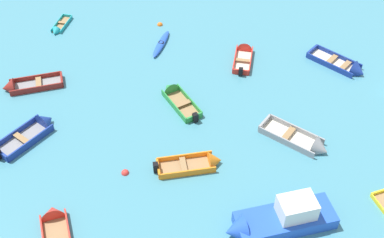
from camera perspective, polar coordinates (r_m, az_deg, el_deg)
The scene contains 13 objects.
rowboat_deep_blue_distant_center at distance 33.95m, azimuth -17.71°, elevation -1.16°, with size 3.30×4.39×1.43m.
rowboat_red_back_row_center at distance 38.89m, azimuth 6.05°, elevation 7.58°, with size 1.34×3.80×1.18m.
motor_launch_blue_cluster_outer at distance 27.80m, azimuth 9.94°, elevation -11.45°, with size 6.41×4.14×2.36m.
rowboat_green_near_left at distance 34.83m, azimuth -1.96°, elevation 2.72°, with size 3.50×3.84×1.22m.
rowboat_turquoise_outer_right at distance 43.07m, azimuth -15.30°, elevation 10.10°, with size 1.03×2.90×0.79m.
rowboat_grey_midfield_left at distance 32.34m, azimuth 13.32°, elevation -2.84°, with size 4.78×3.37×1.41m.
rowboat_maroon_near_camera at distance 37.71m, azimuth -19.33°, elevation 3.61°, with size 4.45×3.00×1.30m.
rowboat_deep_blue_far_left at distance 39.08m, azimuth 17.72°, elevation 5.69°, with size 4.61×3.62×1.41m.
rowboat_orange_center at distance 30.41m, azimuth 1.03°, elevation -5.16°, with size 4.28×2.58×1.27m.
rowboat_red_back_row_left at distance 28.83m, azimuth -15.71°, elevation -11.62°, with size 3.08×4.18×1.32m.
kayak_blue_midfield_right at distance 39.86m, azimuth -3.61°, elevation 8.73°, with size 0.98×3.75×0.35m.
mooring_buoy_between_boats_right at distance 42.39m, azimuth -3.75°, elevation 10.86°, with size 0.47×0.47×0.47m, color orange.
mooring_buoy_trailing at distance 30.46m, azimuth -7.78°, elevation -6.25°, with size 0.48×0.48×0.48m, color red.
Camera 1 is at (3.91, -6.13, 23.36)m, focal length 45.84 mm.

